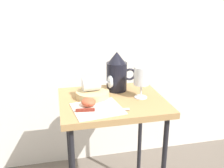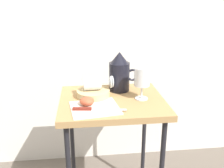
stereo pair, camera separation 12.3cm
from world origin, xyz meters
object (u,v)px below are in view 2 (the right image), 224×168
(table, at_px, (112,114))
(pitcher, at_px, (119,75))
(wine_glass_upright, at_px, (142,78))
(basket_tray, at_px, (93,93))
(wine_glass_tipped_far, at_px, (94,83))
(wine_glass_tipped_near, at_px, (92,83))
(knife, at_px, (91,109))
(apple_half_left, at_px, (87,101))

(table, height_order, pitcher, pitcher)
(wine_glass_upright, bearing_deg, basket_tray, 166.59)
(wine_glass_tipped_far, bearing_deg, table, -31.55)
(wine_glass_tipped_near, bearing_deg, pitcher, 25.80)
(table, height_order, wine_glass_upright, wine_glass_upright)
(table, relative_size, knife, 2.91)
(wine_glass_upright, xyz_separation_m, wine_glass_tipped_far, (-0.23, 0.07, -0.04))
(table, distance_m, pitcher, 0.21)
(basket_tray, height_order, wine_glass_upright, wine_glass_upright)
(basket_tray, height_order, pitcher, pitcher)
(wine_glass_tipped_near, bearing_deg, wine_glass_tipped_far, 25.73)
(basket_tray, distance_m, wine_glass_tipped_far, 0.05)
(basket_tray, distance_m, knife, 0.17)
(table, xyz_separation_m, wine_glass_tipped_near, (-0.10, 0.05, 0.15))
(wine_glass_tipped_near, relative_size, knife, 0.60)
(pitcher, distance_m, wine_glass_tipped_near, 0.17)
(table, bearing_deg, wine_glass_tipped_near, 152.04)
(pitcher, xyz_separation_m, wine_glass_tipped_far, (-0.14, -0.07, -0.01))
(knife, bearing_deg, wine_glass_tipped_far, 83.88)
(wine_glass_tipped_near, height_order, wine_glass_tipped_far, same)
(basket_tray, xyz_separation_m, pitcher, (0.15, 0.08, 0.07))
(table, height_order, wine_glass_tipped_far, wine_glass_tipped_far)
(table, height_order, apple_half_left, apple_half_left)
(table, distance_m, wine_glass_tipped_far, 0.18)
(basket_tray, height_order, wine_glass_tipped_near, wine_glass_tipped_near)
(table, distance_m, apple_half_left, 0.17)
(table, bearing_deg, knife, -130.72)
(pitcher, height_order, knife, pitcher)
(table, bearing_deg, wine_glass_upright, -4.92)
(wine_glass_upright, relative_size, knife, 0.67)
(table, relative_size, pitcher, 3.32)
(table, bearing_deg, basket_tray, 154.18)
(wine_glass_upright, distance_m, knife, 0.29)
(pitcher, height_order, wine_glass_upright, pitcher)
(basket_tray, relative_size, wine_glass_tipped_far, 1.09)
(wine_glass_tipped_near, bearing_deg, wine_glass_upright, -14.65)
(wine_glass_upright, bearing_deg, knife, -156.18)
(apple_half_left, bearing_deg, wine_glass_tipped_near, 75.45)
(wine_glass_tipped_near, bearing_deg, apple_half_left, -104.55)
(wine_glass_upright, bearing_deg, wine_glass_tipped_near, 165.35)
(wine_glass_tipped_far, bearing_deg, pitcher, 25.80)
(table, bearing_deg, pitcher, 66.09)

